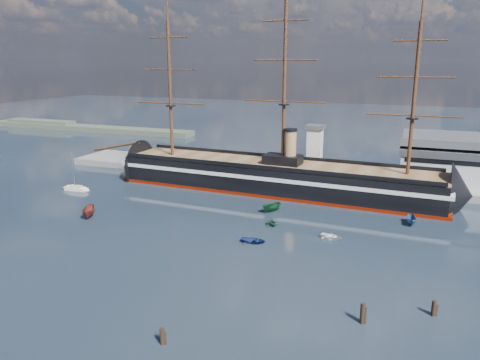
% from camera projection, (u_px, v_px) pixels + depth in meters
% --- Properties ---
extents(ground, '(600.00, 600.00, 0.00)m').
position_uv_depth(ground, '(269.00, 214.00, 109.61)').
color(ground, '#152030').
rests_on(ground, ground).
extents(quay, '(180.00, 18.00, 2.00)m').
position_uv_depth(quay, '(339.00, 182.00, 138.49)').
color(quay, slate).
rests_on(quay, ground).
extents(quay_tower, '(5.00, 5.00, 15.00)m').
position_uv_depth(quay_tower, '(315.00, 150.00, 135.85)').
color(quay_tower, silver).
rests_on(quay_tower, ground).
extents(shoreline, '(120.00, 10.00, 4.00)m').
position_uv_depth(shoreline, '(72.00, 127.00, 244.37)').
color(shoreline, '#3F4C38').
rests_on(shoreline, ground).
extents(warship, '(113.18, 19.72, 53.94)m').
position_uv_depth(warship, '(269.00, 176.00, 128.94)').
color(warship, black).
rests_on(warship, ground).
extents(sailboat, '(6.75, 2.24, 10.67)m').
position_uv_depth(sailboat, '(76.00, 188.00, 129.37)').
color(sailboat, silver).
rests_on(sailboat, ground).
extents(motorboat_a, '(7.91, 5.94, 3.00)m').
position_uv_depth(motorboat_a, '(89.00, 217.00, 107.66)').
color(motorboat_a, maroon).
rests_on(motorboat_a, ground).
extents(motorboat_b, '(1.56, 3.18, 1.43)m').
position_uv_depth(motorboat_b, '(253.00, 243.00, 92.51)').
color(motorboat_b, navy).
rests_on(motorboat_b, ground).
extents(motorboat_c, '(6.55, 5.25, 2.51)m').
position_uv_depth(motorboat_c, '(272.00, 212.00, 111.37)').
color(motorboat_c, '#0E3B1D').
rests_on(motorboat_c, ground).
extents(motorboat_d, '(5.39, 5.88, 2.05)m').
position_uv_depth(motorboat_d, '(272.00, 226.00, 101.85)').
color(motorboat_d, '#235339').
rests_on(motorboat_d, ground).
extents(motorboat_e, '(1.71, 3.01, 1.32)m').
position_uv_depth(motorboat_e, '(331.00, 239.00, 94.69)').
color(motorboat_e, white).
rests_on(motorboat_e, ground).
extents(motorboat_f, '(6.18, 2.91, 2.38)m').
position_uv_depth(motorboat_f, '(411.00, 225.00, 102.72)').
color(motorboat_f, '#30537F').
rests_on(motorboat_f, ground).
extents(piling_near_mid, '(0.64, 0.64, 2.92)m').
position_uv_depth(piling_near_mid, '(163.00, 344.00, 59.51)').
color(piling_near_mid, black).
rests_on(piling_near_mid, ground).
extents(piling_near_right, '(0.64, 0.64, 3.73)m').
position_uv_depth(piling_near_right, '(362.00, 323.00, 64.17)').
color(piling_near_right, black).
rests_on(piling_near_right, ground).
extents(piling_far_right, '(0.64, 0.64, 3.05)m').
position_uv_depth(piling_far_right, '(433.00, 316.00, 66.09)').
color(piling_far_right, black).
rests_on(piling_far_right, ground).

